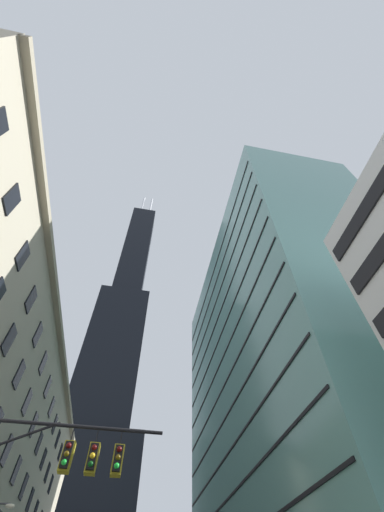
{
  "coord_description": "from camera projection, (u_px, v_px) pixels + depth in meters",
  "views": [
    {
      "loc": [
        -0.86,
        -9.39,
        1.83
      ],
      "look_at": [
        3.48,
        13.53,
        30.88
      ],
      "focal_mm": 22.02,
      "sensor_mm": 36.0,
      "label": 1
    }
  ],
  "objects": [
    {
      "name": "glass_office_midrise",
      "position": [
        280.0,
        375.0,
        46.08
      ],
      "size": [
        17.65,
        46.4,
        53.62
      ],
      "color": "slate",
      "rests_on": "ground"
    },
    {
      "name": "dark_skyscraper",
      "position": [
        105.0,
        392.0,
        108.64
      ],
      "size": [
        29.21,
        29.21,
        196.0
      ],
      "color": "black",
      "rests_on": "ground"
    },
    {
      "name": "traffic_signal_mast",
      "position": [
        50.0,
        477.0,
        11.29
      ],
      "size": [
        7.14,
        0.63,
        7.5
      ],
      "color": "black",
      "rests_on": "sidewalk_left"
    }
  ]
}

